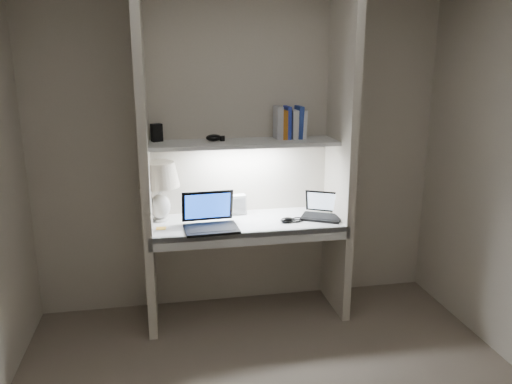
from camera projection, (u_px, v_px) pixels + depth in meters
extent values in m
cube|color=beige|center=(240.00, 152.00, 3.93)|extent=(3.20, 0.01, 2.50)
cube|color=beige|center=(145.00, 162.00, 3.54)|extent=(0.06, 0.55, 2.50)
cube|color=beige|center=(341.00, 155.00, 3.80)|extent=(0.06, 0.55, 2.50)
cube|color=white|center=(247.00, 223.00, 3.79)|extent=(1.40, 0.55, 0.04)
cube|color=silver|center=(253.00, 238.00, 3.55)|extent=(1.46, 0.03, 0.10)
cube|color=silver|center=(244.00, 143.00, 3.73)|extent=(1.40, 0.36, 0.03)
cube|color=white|center=(244.00, 146.00, 3.74)|extent=(0.60, 0.04, 0.02)
cylinder|color=white|center=(161.00, 219.00, 3.79)|extent=(0.11, 0.11, 0.02)
ellipsoid|color=white|center=(160.00, 206.00, 3.76)|extent=(0.15, 0.15, 0.19)
cylinder|color=white|center=(160.00, 192.00, 3.74)|extent=(0.02, 0.02, 0.08)
sphere|color=#FFD899|center=(159.00, 181.00, 3.71)|extent=(0.05, 0.05, 0.05)
cube|color=black|center=(211.00, 229.00, 3.58)|extent=(0.40, 0.29, 0.02)
cube|color=black|center=(211.00, 228.00, 3.57)|extent=(0.33, 0.20, 0.00)
cube|color=black|center=(207.00, 206.00, 3.70)|extent=(0.38, 0.09, 0.24)
cube|color=blue|center=(208.00, 206.00, 3.69)|extent=(0.34, 0.07, 0.19)
cube|color=black|center=(321.00, 218.00, 3.84)|extent=(0.36, 0.32, 0.02)
cube|color=black|center=(321.00, 216.00, 3.83)|extent=(0.29, 0.25, 0.00)
cube|color=black|center=(325.00, 201.00, 3.93)|extent=(0.29, 0.19, 0.17)
cube|color=#ADBFD5|center=(324.00, 202.00, 3.92)|extent=(0.25, 0.16, 0.14)
cube|color=silver|center=(238.00, 205.00, 3.93)|extent=(0.12, 0.09, 0.16)
ellipsoid|color=black|center=(287.00, 220.00, 3.75)|extent=(0.12, 0.09, 0.04)
torus|color=black|center=(299.00, 219.00, 3.80)|extent=(0.11, 0.11, 0.01)
cube|color=yellow|center=(161.00, 228.00, 3.62)|extent=(0.08, 0.08, 0.00)
cube|color=white|center=(303.00, 124.00, 3.86)|extent=(0.04, 0.16, 0.22)
cube|color=navy|center=(299.00, 122.00, 3.85)|extent=(0.05, 0.16, 0.25)
cube|color=silver|center=(293.00, 124.00, 3.84)|extent=(0.04, 0.16, 0.22)
cube|color=#2A3EB9|center=(287.00, 122.00, 3.83)|extent=(0.03, 0.16, 0.25)
cube|color=#C3701B|center=(283.00, 124.00, 3.83)|extent=(0.04, 0.16, 0.22)
cube|color=silver|center=(278.00, 123.00, 3.82)|extent=(0.04, 0.16, 0.25)
cube|color=black|center=(157.00, 133.00, 3.70)|extent=(0.09, 0.08, 0.13)
ellipsoid|color=black|center=(214.00, 138.00, 3.72)|extent=(0.13, 0.10, 0.05)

